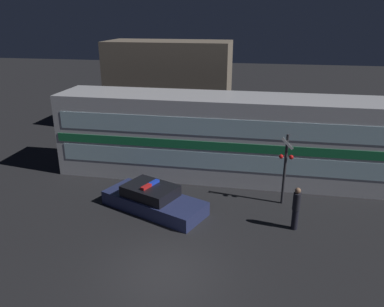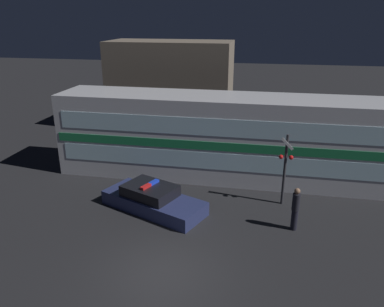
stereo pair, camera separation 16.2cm
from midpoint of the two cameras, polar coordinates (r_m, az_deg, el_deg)
name	(u,v)px [view 1 (the left image)]	position (r m, az deg, el deg)	size (l,w,h in m)	color
ground_plane	(165,275)	(13.42, -4.54, -17.93)	(120.00, 120.00, 0.00)	black
train	(224,137)	(19.97, 4.68, 2.51)	(17.75, 3.16, 4.40)	silver
police_car	(153,200)	(17.12, -6.21, -7.04)	(5.11, 3.55, 1.24)	navy
pedestrian	(296,208)	(15.85, 15.28, -8.04)	(0.31, 0.31, 1.86)	black
crossing_signal_near	(285,166)	(17.40, 13.74, -1.89)	(0.64, 0.29, 3.38)	#2D2D33
building_left	(169,86)	(28.48, -3.64, 10.18)	(8.97, 4.05, 6.55)	#726656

